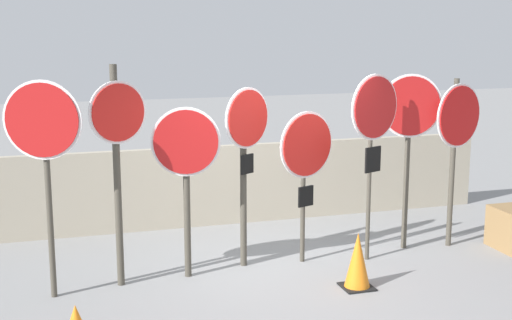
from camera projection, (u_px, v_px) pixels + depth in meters
The scene contains 11 objects.
ground_plane at pixel (278, 268), 8.95m from camera, with size 40.00×40.00×0.00m, color gray.
fence_back at pixel (233, 184), 10.83m from camera, with size 8.19×0.12×1.21m.
stop_sign_0 at pixel (44, 139), 7.62m from camera, with size 0.81×0.33×2.44m.
stop_sign_1 at pixel (118, 142), 8.02m from camera, with size 0.67×0.30×2.58m.
stop_sign_2 at pixel (186, 159), 8.33m from camera, with size 0.81×0.20×2.07m.
stop_sign_3 at pixel (246, 143), 8.71m from camera, with size 0.65×0.41×2.26m.
stop_sign_4 at pixel (306, 155), 8.88m from camera, with size 0.79×0.32×1.95m.
stop_sign_5 at pixel (374, 121), 8.89m from camera, with size 0.77×0.35×2.41m.
stop_sign_6 at pixel (410, 123), 9.36m from camera, with size 0.83×0.20×2.37m.
stop_sign_7 at pixel (457, 129), 9.49m from camera, with size 0.82×0.31×2.30m.
traffic_cone_0 at pixel (358, 261), 8.22m from camera, with size 0.36×0.36×0.66m.
Camera 1 is at (-2.75, -8.07, 3.05)m, focal length 50.00 mm.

